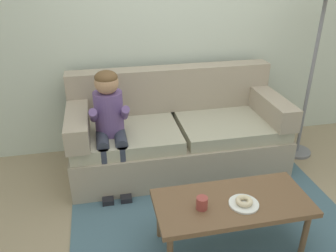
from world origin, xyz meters
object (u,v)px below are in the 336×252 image
(coffee_table, at_px, (232,206))
(donut, at_px, (244,201))
(person_child, at_px, (110,120))
(mug, at_px, (202,203))
(couch, at_px, (177,134))

(coffee_table, bearing_deg, donut, -44.87)
(person_child, bearing_deg, mug, -61.89)
(person_child, height_order, donut, person_child)
(mug, bearing_deg, donut, -4.65)
(couch, distance_m, person_child, 0.77)
(coffee_table, height_order, person_child, person_child)
(coffee_table, xyz_separation_m, person_child, (-0.79, 1.00, 0.29))
(coffee_table, xyz_separation_m, mug, (-0.24, -0.03, 0.09))
(couch, distance_m, mug, 1.25)
(person_child, relative_size, donut, 9.18)
(person_child, xyz_separation_m, mug, (0.55, -1.03, -0.20))
(couch, distance_m, coffee_table, 1.21)
(person_child, relative_size, mug, 12.24)
(couch, height_order, coffee_table, couch)
(mug, bearing_deg, couch, 84.75)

